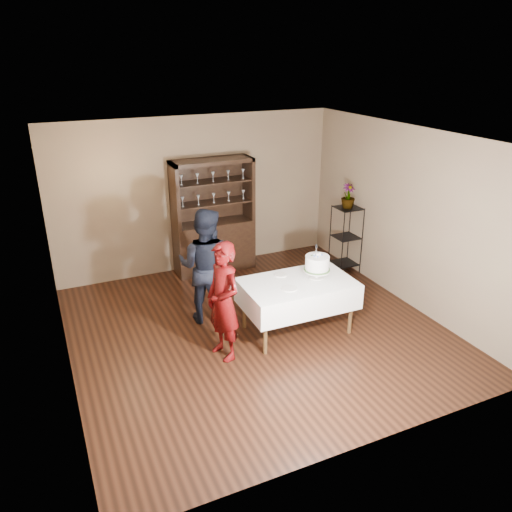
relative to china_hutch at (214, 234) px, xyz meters
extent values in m
plane|color=black|center=(-0.20, -2.25, -0.66)|extent=(5.00, 5.00, 0.00)
plane|color=silver|center=(-0.20, -2.25, 2.04)|extent=(5.00, 5.00, 0.00)
cube|color=brown|center=(-0.20, 0.25, 0.69)|extent=(5.00, 0.02, 2.70)
cube|color=brown|center=(-2.70, -2.25, 0.69)|extent=(0.02, 5.00, 2.70)
cube|color=brown|center=(2.30, -2.25, 0.69)|extent=(0.02, 5.00, 2.70)
cube|color=black|center=(0.00, -0.01, -0.21)|extent=(1.40, 0.48, 0.90)
cube|color=black|center=(0.00, 0.21, 0.79)|extent=(1.40, 0.03, 1.10)
cube|color=black|center=(0.00, -0.01, 1.31)|extent=(1.40, 0.48, 0.06)
cube|color=black|center=(0.00, -0.01, 0.59)|extent=(1.28, 0.42, 0.02)
cube|color=black|center=(0.00, -0.01, 0.96)|extent=(1.28, 0.42, 0.02)
cylinder|color=black|center=(1.88, -1.25, -0.06)|extent=(0.02, 0.02, 1.20)
cylinder|color=black|center=(2.28, -1.25, -0.06)|extent=(0.02, 0.02, 1.20)
cylinder|color=black|center=(1.88, -0.85, -0.06)|extent=(0.02, 0.02, 1.20)
cylinder|color=black|center=(2.28, -0.85, -0.06)|extent=(0.02, 0.02, 1.20)
cube|color=black|center=(2.08, -1.05, -0.51)|extent=(0.40, 0.40, 0.02)
cube|color=black|center=(2.08, -1.05, -0.01)|extent=(0.40, 0.40, 0.01)
cube|color=black|center=(2.08, -1.05, 0.52)|extent=(0.40, 0.40, 0.02)
cube|color=white|center=(0.31, -2.50, -0.08)|extent=(1.54, 0.96, 0.35)
cylinder|color=#4A331B|center=(-0.35, -2.85, -0.30)|extent=(0.06, 0.06, 0.72)
cylinder|color=#4A331B|center=(0.96, -2.87, -0.30)|extent=(0.06, 0.06, 0.72)
cylinder|color=#4A331B|center=(-0.33, -2.13, -0.30)|extent=(0.06, 0.06, 0.72)
cylinder|color=#4A331B|center=(0.97, -2.16, -0.30)|extent=(0.06, 0.06, 0.72)
imported|color=#3D0507|center=(-0.84, -2.66, 0.12)|extent=(0.50, 0.65, 1.57)
imported|color=black|center=(-0.72, -1.67, 0.19)|extent=(1.05, 1.01, 1.70)
cylinder|color=white|center=(0.61, -2.49, 0.10)|extent=(0.21, 0.21, 0.01)
cylinder|color=white|center=(0.61, -2.49, 0.15)|extent=(0.05, 0.05, 0.10)
cylinder|color=white|center=(0.61, -2.49, 0.21)|extent=(0.37, 0.37, 0.02)
cylinder|color=#426932|center=(0.61, -2.49, 0.22)|extent=(0.36, 0.36, 0.02)
cylinder|color=white|center=(0.61, -2.49, 0.32)|extent=(0.36, 0.36, 0.21)
sphere|color=#5773BC|center=(0.64, -2.49, 0.43)|extent=(0.02, 0.02, 0.02)
cube|color=white|center=(0.57, -2.52, 0.49)|extent=(0.02, 0.02, 0.14)
cube|color=black|center=(0.57, -2.52, 0.58)|extent=(0.02, 0.02, 0.05)
cylinder|color=white|center=(0.10, -2.65, 0.10)|extent=(0.28, 0.28, 0.01)
cylinder|color=white|center=(0.19, -2.21, 0.10)|extent=(0.19, 0.19, 0.01)
imported|color=#426932|center=(2.06, -1.06, 0.73)|extent=(0.27, 0.27, 0.42)
camera|label=1|loc=(-2.76, -7.86, 3.04)|focal=35.00mm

